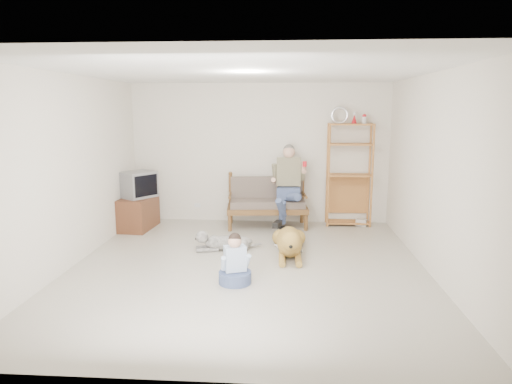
# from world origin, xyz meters

# --- Properties ---
(floor) EXTENTS (5.50, 5.50, 0.00)m
(floor) POSITION_xyz_m (0.00, 0.00, 0.00)
(floor) COLOR beige
(floor) RESTS_ON ground
(ceiling) EXTENTS (5.50, 5.50, 0.00)m
(ceiling) POSITION_xyz_m (0.00, 0.00, 2.70)
(ceiling) COLOR white
(ceiling) RESTS_ON ground
(wall_back) EXTENTS (5.00, 0.00, 5.00)m
(wall_back) POSITION_xyz_m (0.00, 2.75, 1.35)
(wall_back) COLOR beige
(wall_back) RESTS_ON ground
(wall_front) EXTENTS (5.00, 0.00, 5.00)m
(wall_front) POSITION_xyz_m (0.00, -2.75, 1.35)
(wall_front) COLOR beige
(wall_front) RESTS_ON ground
(wall_left) EXTENTS (0.00, 5.50, 5.50)m
(wall_left) POSITION_xyz_m (-2.50, 0.00, 1.35)
(wall_left) COLOR beige
(wall_left) RESTS_ON ground
(wall_right) EXTENTS (0.00, 5.50, 5.50)m
(wall_right) POSITION_xyz_m (2.50, 0.00, 1.35)
(wall_right) COLOR beige
(wall_right) RESTS_ON ground
(loveseat) EXTENTS (1.56, 0.83, 0.95)m
(loveseat) POSITION_xyz_m (0.17, 2.36, 0.49)
(loveseat) COLOR brown
(loveseat) RESTS_ON ground
(man) EXTENTS (0.59, 0.85, 1.37)m
(man) POSITION_xyz_m (0.54, 2.14, 0.72)
(man) COLOR #455680
(man) RESTS_ON loveseat
(etagere) EXTENTS (0.87, 0.38, 2.26)m
(etagere) POSITION_xyz_m (1.72, 2.55, 1.00)
(etagere) COLOR #C07C3C
(etagere) RESTS_ON ground
(book_stack) EXTENTS (0.23, 0.20, 0.12)m
(book_stack) POSITION_xyz_m (1.98, 2.49, 0.06)
(book_stack) COLOR white
(book_stack) RESTS_ON ground
(tv_stand) EXTENTS (0.57, 0.94, 0.60)m
(tv_stand) POSITION_xyz_m (-2.23, 2.00, 0.30)
(tv_stand) COLOR brown
(tv_stand) RESTS_ON ground
(crt_tv) EXTENTS (0.71, 0.74, 0.48)m
(crt_tv) POSITION_xyz_m (-2.19, 2.00, 0.84)
(crt_tv) COLOR slate
(crt_tv) RESTS_ON tv_stand
(wall_outlet) EXTENTS (0.12, 0.02, 0.08)m
(wall_outlet) POSITION_xyz_m (-1.25, 2.73, 0.30)
(wall_outlet) COLOR silver
(wall_outlet) RESTS_ON ground
(golden_retriever) EXTENTS (0.43, 1.64, 0.50)m
(golden_retriever) POSITION_xyz_m (0.59, 0.65, 0.20)
(golden_retriever) COLOR #B0883D
(golden_retriever) RESTS_ON ground
(shaggy_dog) EXTENTS (1.09, 0.44, 0.33)m
(shaggy_dog) POSITION_xyz_m (-0.47, 0.80, 0.13)
(shaggy_dog) COLOR silver
(shaggy_dog) RESTS_ON ground
(terrier) EXTENTS (0.50, 0.41, 0.22)m
(terrier) POSITION_xyz_m (0.62, 0.84, 0.09)
(terrier) COLOR white
(terrier) RESTS_ON ground
(child) EXTENTS (0.42, 0.42, 0.67)m
(child) POSITION_xyz_m (-0.11, -0.57, 0.24)
(child) COLOR #455680
(child) RESTS_ON ground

